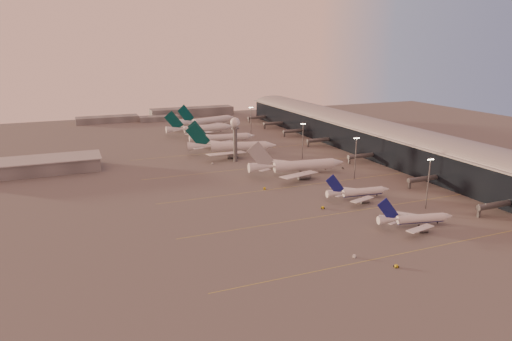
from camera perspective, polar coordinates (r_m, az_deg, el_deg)
name	(u,v)px	position (r m, az deg, el deg)	size (l,w,h in m)	color
ground	(319,226)	(199.15, 7.91, -6.91)	(700.00, 700.00, 0.00)	#545151
taxiway_markings	(316,183)	(259.04, 7.48, -1.58)	(180.00, 185.25, 0.02)	gold
terminal	(373,137)	(342.34, 14.46, 4.04)	(57.00, 362.00, 23.04)	black
hangar	(30,166)	(307.81, -26.42, 0.47)	(82.00, 27.00, 8.50)	#5B5D62
radar_tower	(235,131)	(300.58, -2.62, 5.01)	(6.40, 6.40, 31.10)	#56585D
mast_a	(428,181)	(228.24, 20.75, -1.22)	(3.60, 0.56, 25.00)	#56585D
mast_b	(356,156)	(267.67, 12.35, 1.79)	(3.60, 0.56, 25.00)	#56585D
mast_c	(303,139)	(310.94, 5.87, 3.94)	(3.60, 0.56, 25.00)	#56585D
mast_d	(251,120)	(390.55, -0.63, 6.36)	(3.60, 0.56, 25.00)	#56585D
distant_horizon	(168,114)	(498.34, -10.92, 6.91)	(165.00, 37.50, 9.00)	#5B5D62
narrowbody_near	(415,220)	(207.73, 19.30, -5.88)	(34.87, 27.55, 13.78)	silver
narrowbody_mid	(358,193)	(236.26, 12.68, -2.80)	(35.85, 28.49, 14.02)	silver
widebody_white	(298,168)	(275.30, 5.24, 0.32)	(61.54, 49.07, 21.67)	silver
greentail_a	(233,149)	(324.73, -2.93, 2.76)	(62.60, 49.88, 23.28)	silver
greentail_b	(223,139)	(361.65, -4.16, 3.94)	(53.90, 43.39, 19.58)	silver
greentail_c	(201,130)	(399.84, -6.93, 5.03)	(60.73, 49.08, 22.07)	silver
greentail_d	(208,122)	(439.17, -6.02, 6.02)	(61.90, 49.19, 23.30)	silver
gsv_truck_a	(355,254)	(173.54, 12.25, -10.21)	(5.59, 4.68, 2.20)	silver
gsv_tug_near	(396,266)	(170.07, 17.13, -11.37)	(1.97, 3.24, 0.92)	gold
gsv_catering_a	(447,211)	(225.03, 22.77, -4.72)	(5.87, 3.08, 4.67)	silver
gsv_tug_mid	(323,208)	(219.62, 8.36, -4.62)	(4.12, 3.26, 1.03)	gold
gsv_truck_b	(377,187)	(254.60, 14.85, -2.05)	(5.26, 3.28, 2.00)	silver
gsv_truck_c	(265,187)	(245.97, 1.09, -2.07)	(4.93, 6.30, 2.44)	gold
gsv_catering_b	(343,165)	(291.49, 10.82, 0.65)	(5.98, 4.48, 4.49)	#515355
gsv_tug_far	(260,168)	(287.32, 0.54, 0.35)	(3.02, 3.76, 0.93)	silver
gsv_truck_d	(212,163)	(299.00, -5.50, 0.98)	(2.36, 5.07, 1.97)	silver
gsv_tug_hangar	(263,146)	(348.47, 0.86, 3.05)	(4.18, 3.11, 1.07)	gold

